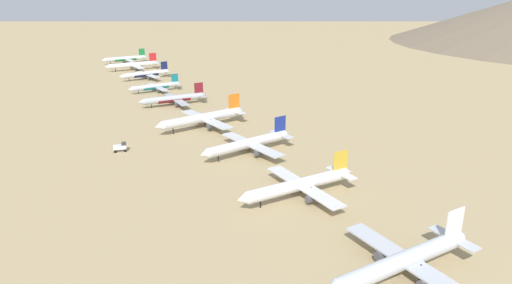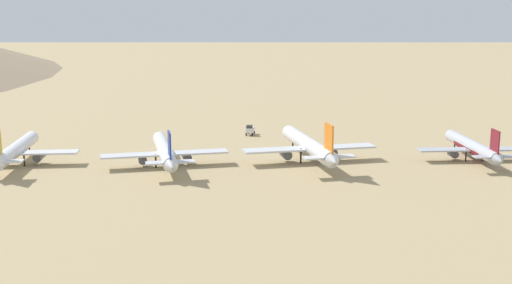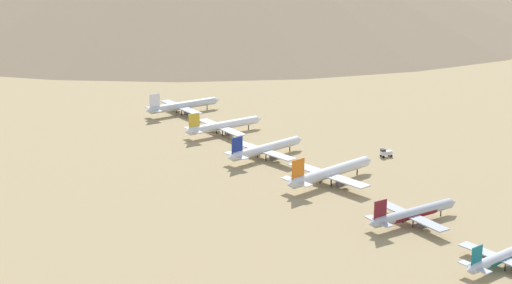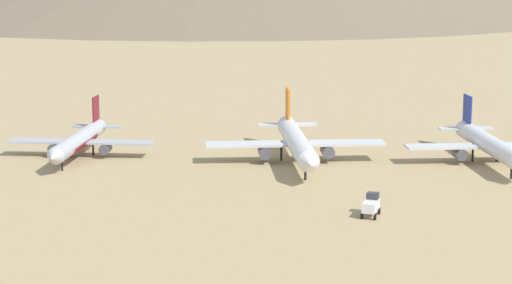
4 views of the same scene
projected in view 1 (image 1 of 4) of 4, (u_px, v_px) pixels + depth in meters
The scene contains 11 objects.
ground_plane at pixel (180, 106), 255.08m from camera, with size 2175.88×2175.88×0.00m, color tan.
parked_jet_0 at pixel (126, 59), 406.90m from camera, with size 43.28×35.11×12.49m.
parked_jet_1 at pixel (134, 65), 369.90m from camera, with size 46.47×37.62×13.44m.
parked_jet_2 at pixel (146, 74), 331.51m from camera, with size 41.69×34.03×12.03m.
parked_jet_3 at pixel (156, 87), 289.43m from camera, with size 37.20×30.23×10.72m.
parked_jet_4 at pixel (174, 99), 254.28m from camera, with size 41.69×33.82×12.03m.
parked_jet_5 at pixel (204, 118), 211.89m from camera, with size 49.77×40.61×14.36m.
parked_jet_6 at pixel (249, 143), 177.88m from camera, with size 45.20×36.88×13.04m.
parked_jet_7 at pixel (301, 185), 139.73m from camera, with size 44.62×36.13×12.91m.
parked_jet_8 at pixel (405, 260), 100.12m from camera, with size 45.56×36.89×13.18m.
service_truck at pixel (120, 147), 180.87m from camera, with size 5.61×3.84×3.90m.
Camera 1 is at (85.51, 237.22, 62.91)m, focal length 30.49 mm.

